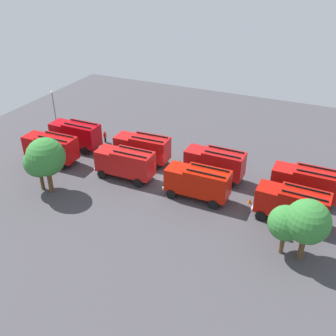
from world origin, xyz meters
TOP-DOWN VIEW (x-y plane):
  - ground_plane at (0.00, 0.00)m, footprint 66.98×66.98m
  - fire_truck_0 at (-15.38, -2.22)m, footprint 7.23×2.83m
  - fire_truck_1 at (-5.06, -2.29)m, footprint 7.25×2.87m
  - fire_truck_2 at (4.58, -2.24)m, footprint 7.27×2.94m
  - fire_truck_3 at (14.86, -2.18)m, footprint 7.22×2.79m
  - fire_truck_4 at (-14.70, 2.55)m, footprint 7.29×2.99m
  - fire_truck_5 at (-4.74, 2.56)m, footprint 7.21×2.78m
  - fire_truck_6 at (4.61, 2.07)m, footprint 7.23×2.83m
  - fire_truck_7 at (15.28, 2.47)m, footprint 7.25×2.89m
  - firefighter_0 at (20.00, 0.21)m, footprint 0.43×0.28m
  - firefighter_1 at (-14.23, 5.43)m, footprint 0.30×0.42m
  - firefighter_2 at (12.26, -5.31)m, footprint 0.28×0.44m
  - firefighter_3 at (19.47, -0.83)m, footprint 0.48×0.37m
  - tree_0 at (-16.45, 7.70)m, footprint 3.92×3.92m
  - tree_1 at (-14.77, 7.62)m, footprint 3.19×3.19m
  - tree_2 at (10.89, 8.18)m, footprint 4.27×4.27m
  - tree_3 at (12.14, 8.13)m, footprint 3.33×3.33m
  - traffic_cone_0 at (12.14, -4.32)m, footprint 0.39×0.39m
  - traffic_cone_1 at (-10.25, 1.09)m, footprint 0.42×0.42m
  - traffic_cone_2 at (-0.01, -3.65)m, footprint 0.52×0.52m
  - lamppost at (21.27, -5.91)m, footprint 0.36×0.36m

SIDE VIEW (x-z plane):
  - ground_plane at x=0.00m, z-range 0.00..0.00m
  - traffic_cone_0 at x=12.14m, z-range 0.00..0.55m
  - traffic_cone_1 at x=-10.25m, z-range 0.00..0.60m
  - traffic_cone_2 at x=-0.01m, z-range 0.00..0.74m
  - firefighter_2 at x=12.26m, z-range 0.09..1.74m
  - firefighter_3 at x=19.47m, z-range 0.10..1.81m
  - firefighter_0 at x=20.00m, z-range 0.11..1.85m
  - firefighter_1 at x=-14.23m, z-range 0.12..1.93m
  - fire_truck_0 at x=-15.38m, z-range 0.21..4.09m
  - fire_truck_1 at x=-5.06m, z-range 0.21..4.09m
  - fire_truck_2 at x=4.58m, z-range 0.21..4.09m
  - fire_truck_3 at x=14.86m, z-range 0.21..4.09m
  - fire_truck_4 at x=-14.70m, z-range 0.21..4.09m
  - fire_truck_5 at x=-4.74m, z-range 0.21..4.09m
  - fire_truck_6 at x=4.61m, z-range 0.21..4.09m
  - fire_truck_7 at x=15.28m, z-range 0.21..4.09m
  - tree_1 at x=-14.77m, z-range 0.85..5.79m
  - tree_3 at x=12.14m, z-range 0.89..6.05m
  - lamppost at x=21.27m, z-range 0.56..6.70m
  - tree_0 at x=-16.45m, z-range 1.05..7.12m
  - tree_2 at x=10.89m, z-range 1.15..7.77m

